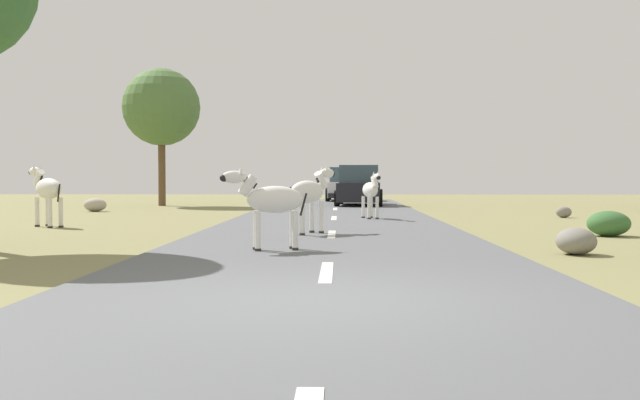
# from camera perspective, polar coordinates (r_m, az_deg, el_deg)

# --- Properties ---
(ground_plane) EXTENTS (90.00, 90.00, 0.00)m
(ground_plane) POSITION_cam_1_polar(r_m,az_deg,el_deg) (7.16, 0.05, -8.39)
(ground_plane) COLOR olive
(road) EXTENTS (6.00, 64.00, 0.05)m
(road) POSITION_cam_1_polar(r_m,az_deg,el_deg) (7.16, 0.23, -8.19)
(road) COLOR #56595B
(road) RESTS_ON ground_plane
(lane_markings) EXTENTS (0.16, 56.00, 0.01)m
(lane_markings) POSITION_cam_1_polar(r_m,az_deg,el_deg) (6.17, 0.01, -9.55)
(lane_markings) COLOR silver
(lane_markings) RESTS_ON road
(zebra_0) EXTENTS (0.60, 1.45, 1.39)m
(zebra_0) POSITION_cam_1_polar(r_m,az_deg,el_deg) (20.86, 4.13, 0.77)
(zebra_0) COLOR silver
(zebra_0) RESTS_ON road
(zebra_1) EXTENTS (1.09, 1.39, 1.49)m
(zebra_1) POSITION_cam_1_polar(r_m,az_deg,el_deg) (15.25, -0.84, 0.59)
(zebra_1) COLOR silver
(zebra_1) RESTS_ON road
(zebra_2) EXTENTS (1.45, 0.61, 1.39)m
(zebra_2) POSITION_cam_1_polar(r_m,az_deg,el_deg) (11.84, -4.02, -0.05)
(zebra_2) COLOR silver
(zebra_2) RESTS_ON road
(zebra_3) EXTENTS (1.41, 1.32, 1.62)m
(zebra_3) POSITION_cam_1_polar(r_m,az_deg,el_deg) (19.31, -21.20, 0.81)
(zebra_3) COLOR silver
(zebra_3) RESTS_ON ground_plane
(car_0) EXTENTS (2.22, 4.44, 1.74)m
(car_0) POSITION_cam_1_polar(r_m,az_deg,el_deg) (30.92, 3.20, 1.06)
(car_0) COLOR black
(car_0) RESTS_ON road
(car_1) EXTENTS (2.08, 4.37, 1.74)m
(car_1) POSITION_cam_1_polar(r_m,az_deg,el_deg) (36.99, 2.09, 1.19)
(car_1) COLOR silver
(car_1) RESTS_ON road
(tree_3) EXTENTS (3.42, 3.42, 6.10)m
(tree_3) POSITION_cam_1_polar(r_m,az_deg,el_deg) (32.32, -12.69, 7.30)
(tree_3) COLOR brown
(tree_3) RESTS_ON ground_plane
(bush_2) EXTENTS (0.91, 0.82, 0.55)m
(bush_2) POSITION_cam_1_polar(r_m,az_deg,el_deg) (16.42, 22.29, -1.77)
(bush_2) COLOR #386633
(bush_2) RESTS_ON ground_plane
(rock_0) EXTENTS (0.65, 0.71, 0.44)m
(rock_0) POSITION_cam_1_polar(r_m,az_deg,el_deg) (12.34, 19.99, -3.14)
(rock_0) COLOR gray
(rock_0) RESTS_ON ground_plane
(rock_2) EXTENTS (0.83, 0.62, 0.49)m
(rock_2) POSITION_cam_1_polar(r_m,az_deg,el_deg) (27.42, -17.71, -0.38)
(rock_2) COLOR #A89E8C
(rock_2) RESTS_ON ground_plane
(rock_3) EXTENTS (0.49, 0.36, 0.35)m
(rock_3) POSITION_cam_1_polar(r_m,az_deg,el_deg) (23.43, 19.09, -0.93)
(rock_3) COLOR gray
(rock_3) RESTS_ON ground_plane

